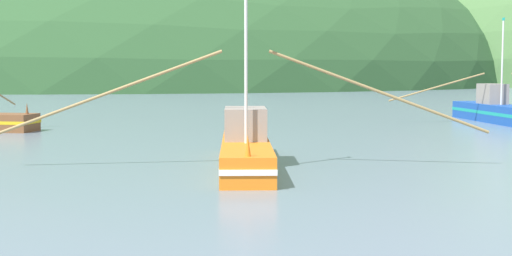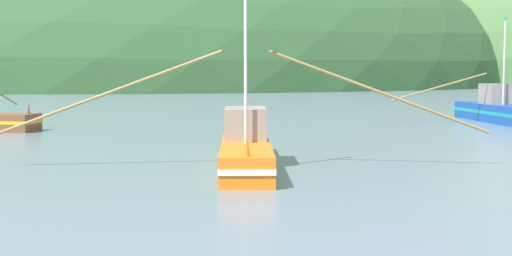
{
  "view_description": "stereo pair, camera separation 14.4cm",
  "coord_description": "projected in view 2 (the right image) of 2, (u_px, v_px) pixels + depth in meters",
  "views": [
    {
      "loc": [
        -7.33,
        -1.61,
        3.8
      ],
      "look_at": [
        -1.78,
        26.85,
        1.4
      ],
      "focal_mm": 49.47,
      "sensor_mm": 36.0,
      "label": 1
    },
    {
      "loc": [
        -7.19,
        -1.64,
        3.8
      ],
      "look_at": [
        -1.78,
        26.85,
        1.4
      ],
      "focal_mm": 49.47,
      "sensor_mm": 36.0,
      "label": 2
    }
  ],
  "objects": [
    {
      "name": "hill_far_center",
      "position": [
        203.0,
        81.0,
        236.88
      ],
      "size": [
        182.73,
        146.18,
        79.54
      ],
      "primitive_type": "ellipsoid",
      "color": "#516B38",
      "rests_on": "ground"
    },
    {
      "name": "hill_far_right",
      "position": [
        136.0,
        84.0,
        193.09
      ],
      "size": [
        211.63,
        169.3,
        82.78
      ],
      "primitive_type": "ellipsoid",
      "color": "#2D562D",
      "rests_on": "ground"
    },
    {
      "name": "fishing_boat_blue",
      "position": [
        498.0,
        111.0,
        51.07
      ],
      "size": [
        16.11,
        12.01,
        7.48
      ],
      "rotation": [
        0.0,
        0.0,
        4.62
      ],
      "color": "#19479E",
      "rests_on": "ground"
    },
    {
      "name": "fishing_boat_orange",
      "position": [
        245.0,
        147.0,
        27.79
      ],
      "size": [
        19.05,
        11.3,
        7.72
      ],
      "rotation": [
        0.0,
        0.0,
        4.55
      ],
      "color": "orange",
      "rests_on": "ground"
    }
  ]
}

